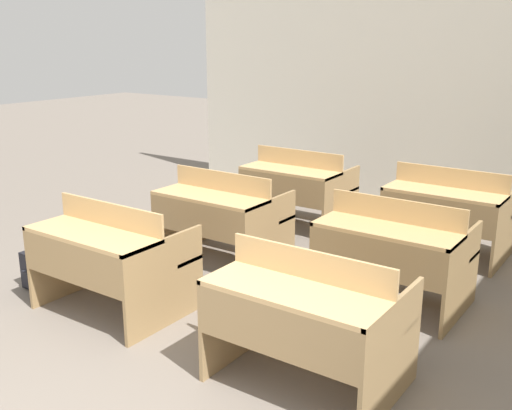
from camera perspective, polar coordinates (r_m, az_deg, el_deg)
The scene contains 8 objects.
wall_back at distance 7.50m, azimuth 16.47°, elevation 11.53°, with size 6.84×0.06×3.16m.
bench_front_left at distance 4.69m, azimuth -13.72°, elevation -4.61°, with size 1.08×0.81×0.86m.
bench_front_right at distance 3.63m, azimuth 4.86°, elevation -10.40°, with size 1.08×0.81×0.86m.
bench_second_left at distance 5.58m, azimuth -3.36°, elevation -0.89°, with size 1.08×0.81×0.86m.
bench_second_right at distance 4.78m, azimuth 12.93°, elevation -4.16°, with size 1.08×0.81×0.86m.
bench_third_left at distance 6.65m, azimuth 3.94°, elevation 1.83°, with size 1.08×0.81×0.86m.
bench_third_right at distance 6.00m, azimuth 17.78°, elevation -0.43°, with size 1.08×0.81×0.86m.
schoolbag at distance 5.36m, azimuth -19.58°, elevation -5.87°, with size 0.32×0.26×0.31m.
Camera 1 is at (2.42, -1.12, 2.05)m, focal length 42.00 mm.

